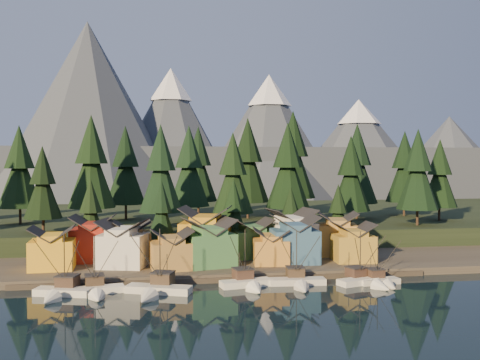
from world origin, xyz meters
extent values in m
plane|color=black|center=(0.00, 0.00, 0.00)|extent=(500.00, 500.00, 0.00)
cube|color=#3B342B|center=(0.00, 40.00, 0.75)|extent=(400.00, 50.00, 1.50)
cube|color=black|center=(0.00, 90.00, 3.00)|extent=(420.00, 100.00, 6.00)
cube|color=#41392E|center=(0.00, 16.50, 0.50)|extent=(80.00, 4.00, 1.00)
cube|color=#4A515F|center=(0.00, 240.00, 15.00)|extent=(560.00, 160.00, 30.00)
cone|color=#4A515F|center=(-45.00, 180.00, 45.00)|extent=(100.00, 100.00, 90.00)
cone|color=#4A515F|center=(-5.00, 198.00, 36.00)|extent=(80.00, 80.00, 72.00)
cone|color=white|center=(-5.00, 198.00, 63.36)|extent=(22.40, 22.40, 17.28)
cone|color=#4A515F|center=(45.00, 186.00, 34.00)|extent=(84.00, 84.00, 68.00)
cone|color=white|center=(45.00, 186.00, 59.84)|extent=(23.52, 23.52, 16.32)
cone|color=#4A515F|center=(100.00, 202.00, 29.00)|extent=(92.00, 92.00, 58.00)
cone|color=white|center=(100.00, 202.00, 51.04)|extent=(25.76, 25.76, 13.92)
cone|color=#4A515F|center=(160.00, 210.00, 25.00)|extent=(88.00, 88.00, 50.00)
cube|color=silver|center=(-29.23, 9.71, 0.37)|extent=(10.22, 5.67, 1.69)
cone|color=silver|center=(-30.66, 4.56, 0.37)|extent=(3.95, 4.05, 3.17)
cube|color=black|center=(-29.23, 9.71, -0.26)|extent=(10.46, 5.78, 0.37)
cube|color=#412E22|center=(-28.75, 11.42, 2.01)|extent=(4.11, 3.96, 1.90)
cube|color=#292727|center=(-28.75, 11.42, 3.07)|extent=(4.37, 4.22, 0.21)
cylinder|color=black|center=(-29.07, 10.28, 5.92)|extent=(0.19, 0.19, 9.51)
cylinder|color=black|center=(-28.21, 13.36, 3.49)|extent=(0.15, 0.15, 4.65)
cube|color=white|center=(-23.92, 10.33, 0.35)|extent=(10.29, 4.65, 1.58)
cone|color=white|center=(-22.97, 4.97, 0.35)|extent=(3.51, 3.85, 2.97)
cube|color=black|center=(-23.92, 10.33, -0.25)|extent=(10.54, 4.74, 0.35)
cube|color=#483626|center=(-24.24, 12.12, 1.88)|extent=(3.63, 3.47, 1.78)
cube|color=#292727|center=(-24.24, 12.12, 2.87)|extent=(3.86, 3.70, 0.20)
cylinder|color=black|center=(-24.03, 10.93, 5.54)|extent=(0.18, 0.18, 8.90)
cylinder|color=black|center=(-24.60, 14.15, 3.26)|extent=(0.14, 0.14, 4.35)
cube|color=beige|center=(-12.89, 8.76, 0.39)|extent=(11.95, 7.11, 1.78)
cone|color=beige|center=(-15.08, 2.84, 0.39)|extent=(4.49, 4.84, 3.33)
cube|color=black|center=(-12.89, 8.76, -0.28)|extent=(12.23, 7.26, 0.39)
cube|color=#433324|center=(-12.16, 10.74, 2.11)|extent=(4.49, 4.36, 2.00)
cube|color=#292727|center=(-12.16, 10.74, 3.22)|extent=(4.78, 4.65, 0.22)
cylinder|color=black|center=(-12.65, 9.42, 6.22)|extent=(0.20, 0.20, 10.00)
cylinder|color=black|center=(-11.33, 12.98, 3.67)|extent=(0.16, 0.16, 4.89)
cube|color=white|center=(3.11, 11.12, 0.36)|extent=(10.02, 4.89, 1.66)
cone|color=white|center=(4.12, 5.95, 0.36)|extent=(3.69, 3.81, 3.12)
cube|color=black|center=(3.11, 11.12, -0.26)|extent=(10.26, 4.99, 0.36)
cube|color=#4B3328|center=(2.78, 12.85, 1.98)|extent=(3.86, 3.70, 1.87)
cube|color=#292727|center=(2.78, 12.85, 3.02)|extent=(4.11, 3.94, 0.21)
cylinder|color=black|center=(3.00, 11.70, 5.83)|extent=(0.19, 0.19, 9.36)
cylinder|color=black|center=(2.40, 14.80, 3.43)|extent=(0.15, 0.15, 4.58)
cube|color=beige|center=(12.87, 11.22, 0.35)|extent=(10.72, 3.70, 1.59)
cone|color=beige|center=(12.47, 5.45, 0.35)|extent=(3.23, 3.79, 2.99)
cube|color=black|center=(12.87, 11.22, -0.25)|extent=(10.98, 3.77, 0.35)
cube|color=#473626|center=(13.00, 13.14, 1.89)|extent=(3.38, 3.20, 1.79)
cube|color=#292727|center=(13.00, 13.14, 2.89)|extent=(3.60, 3.41, 0.20)
cylinder|color=black|center=(12.91, 11.86, 5.58)|extent=(0.18, 0.18, 8.96)
cylinder|color=black|center=(13.15, 15.32, 3.29)|extent=(0.14, 0.14, 4.38)
cube|color=silver|center=(25.18, 9.80, 0.34)|extent=(10.54, 6.02, 1.56)
cone|color=silver|center=(26.96, 4.54, 0.34)|extent=(3.88, 4.22, 2.93)
cube|color=black|center=(25.18, 9.80, -0.24)|extent=(10.79, 6.15, 0.34)
cube|color=#442F24|center=(24.59, 11.56, 1.86)|extent=(3.90, 3.78, 1.76)
cube|color=#292727|center=(24.59, 11.56, 2.83)|extent=(4.15, 4.02, 0.20)
cylinder|color=black|center=(24.98, 10.39, 5.47)|extent=(0.18, 0.18, 8.79)
cylinder|color=black|center=(23.91, 13.55, 3.22)|extent=(0.14, 0.14, 4.30)
cube|color=beige|center=(28.25, 9.22, 0.31)|extent=(8.08, 3.64, 1.42)
cone|color=beige|center=(28.79, 4.98, 0.31)|extent=(2.98, 2.98, 2.66)
cube|color=black|center=(28.25, 9.22, -0.22)|extent=(8.27, 3.71, 0.31)
cube|color=#463125|center=(28.07, 10.64, 1.69)|extent=(3.16, 3.00, 1.60)
cube|color=#292727|center=(28.07, 10.64, 2.58)|extent=(3.36, 3.20, 0.18)
cylinder|color=black|center=(28.19, 9.69, 4.97)|extent=(0.16, 0.16, 7.99)
cylinder|color=black|center=(27.86, 12.24, 2.93)|extent=(0.12, 0.12, 3.91)
cube|color=yellow|center=(-33.91, 25.79, 4.43)|extent=(8.90, 7.89, 5.86)
cube|color=yellow|center=(-33.91, 25.79, 7.95)|extent=(5.06, 7.54, 1.20)
cube|color=silver|center=(-20.03, 26.16, 4.86)|extent=(11.03, 10.28, 6.72)
cube|color=silver|center=(-20.03, 26.16, 8.86)|extent=(6.93, 9.10, 1.31)
cube|color=#A57B3A|center=(-10.25, 22.34, 4.21)|extent=(8.97, 8.50, 5.42)
cube|color=#A57B3A|center=(-10.25, 22.34, 7.48)|extent=(5.32, 7.91, 1.14)
cube|color=#447D46|center=(-2.43, 24.14, 4.89)|extent=(11.24, 10.40, 6.77)
cube|color=#447D46|center=(-2.43, 24.14, 8.93)|extent=(7.00, 9.27, 1.35)
cube|color=#C18431|center=(10.65, 24.33, 4.08)|extent=(8.01, 8.01, 5.16)
cube|color=#C18431|center=(10.65, 24.33, 7.16)|extent=(4.77, 7.50, 1.02)
cube|color=#345B7C|center=(15.99, 24.89, 5.02)|extent=(9.80, 8.34, 7.04)
cube|color=#345B7C|center=(15.99, 24.89, 9.20)|extent=(5.50, 8.04, 1.34)
cube|color=#B48A2E|center=(28.86, 24.25, 4.36)|extent=(8.77, 7.80, 5.71)
cube|color=#B48A2E|center=(28.86, 24.25, 7.78)|extent=(5.03, 7.41, 1.17)
cube|color=maroon|center=(-26.71, 33.47, 5.03)|extent=(9.45, 8.48, 7.07)
cube|color=maroon|center=(-26.71, 33.47, 9.19)|extent=(5.35, 8.14, 1.28)
cube|color=olive|center=(-18.42, 31.30, 4.70)|extent=(8.30, 7.84, 6.40)
cube|color=olive|center=(-18.42, 31.30, 8.44)|extent=(4.76, 7.48, 1.11)
cube|color=#C88B1C|center=(-2.38, 32.68, 5.55)|extent=(12.72, 11.55, 8.09)
cube|color=#C88B1C|center=(-2.38, 32.68, 10.34)|extent=(7.97, 10.18, 1.52)
cube|color=#3D713D|center=(8.13, 32.31, 4.52)|extent=(9.22, 7.86, 6.04)
cube|color=#3D713D|center=(8.13, 32.31, 8.13)|extent=(5.37, 7.34, 1.20)
cube|color=silver|center=(17.40, 32.94, 5.31)|extent=(10.87, 9.93, 7.62)
cube|color=silver|center=(17.40, 32.94, 9.79)|extent=(6.47, 9.18, 1.38)
cube|color=#A77D3B|center=(28.03, 32.10, 5.07)|extent=(10.40, 9.99, 7.13)
cube|color=#A77D3B|center=(28.03, 32.10, 9.23)|extent=(6.52, 8.94, 1.23)
cylinder|color=#332319|center=(-50.00, 68.00, 8.38)|extent=(0.70, 0.70, 4.76)
cone|color=black|center=(-50.00, 68.00, 18.70)|extent=(11.64, 11.64, 16.41)
cone|color=black|center=(-50.00, 68.00, 27.17)|extent=(7.94, 7.94, 11.91)
cylinder|color=#332319|center=(-40.00, 48.00, 7.83)|extent=(0.70, 0.70, 3.67)
cone|color=black|center=(-40.00, 48.00, 15.79)|extent=(8.97, 8.97, 12.64)
cone|color=black|center=(-40.00, 48.00, 22.31)|extent=(6.12, 6.12, 9.17)
cylinder|color=#332319|center=(-30.00, 60.00, 8.59)|extent=(0.70, 0.70, 5.18)
cone|color=black|center=(-30.00, 60.00, 19.82)|extent=(12.67, 12.67, 17.85)
cone|color=black|center=(-30.00, 60.00, 29.04)|extent=(8.64, 8.64, 12.96)
cylinder|color=#332319|center=(-22.00, 75.00, 8.43)|extent=(0.70, 0.70, 4.86)
cone|color=black|center=(-22.00, 75.00, 18.96)|extent=(11.88, 11.88, 16.74)
cone|color=black|center=(-22.00, 75.00, 27.61)|extent=(8.10, 8.10, 12.15)
cylinder|color=#332319|center=(-12.00, 50.00, 8.33)|extent=(0.70, 0.70, 4.65)
cone|color=black|center=(-12.00, 50.00, 18.41)|extent=(11.37, 11.37, 16.02)
cone|color=black|center=(-12.00, 50.00, 26.68)|extent=(7.75, 7.75, 11.63)
cylinder|color=#332319|center=(-4.00, 65.00, 8.40)|extent=(0.70, 0.70, 4.80)
cone|color=black|center=(-4.00, 65.00, 18.80)|extent=(11.73, 11.73, 16.54)
cone|color=black|center=(-4.00, 65.00, 27.34)|extent=(8.00, 8.00, 12.00)
cylinder|color=#332319|center=(6.00, 48.00, 8.16)|extent=(0.70, 0.70, 4.31)
cone|color=black|center=(6.00, 48.00, 17.49)|extent=(10.54, 10.54, 14.85)
cone|color=black|center=(6.00, 48.00, 25.16)|extent=(7.18, 7.18, 10.78)
cylinder|color=#332319|center=(14.00, 72.00, 8.65)|extent=(0.70, 0.70, 5.30)
cone|color=black|center=(14.00, 72.00, 20.13)|extent=(12.96, 12.96, 18.26)
cone|color=black|center=(14.00, 72.00, 29.56)|extent=(8.83, 8.83, 13.25)
cylinder|color=#332319|center=(22.00, 55.00, 8.43)|extent=(0.70, 0.70, 4.85)
cone|color=black|center=(22.00, 55.00, 18.94)|extent=(11.86, 11.86, 16.71)
cone|color=black|center=(22.00, 55.00, 27.56)|extent=(8.08, 8.08, 12.13)
cylinder|color=#332319|center=(30.00, 80.00, 8.92)|extent=(0.70, 0.70, 5.84)
cone|color=black|center=(30.00, 80.00, 21.58)|extent=(14.28, 14.28, 20.13)
cone|color=black|center=(30.00, 80.00, 31.97)|extent=(9.74, 9.74, 14.61)
cylinder|color=#332319|center=(38.00, 50.00, 8.11)|extent=(0.70, 0.70, 4.22)
cone|color=black|center=(38.00, 50.00, 17.25)|extent=(10.31, 10.31, 14.53)
cone|color=black|center=(38.00, 50.00, 24.75)|extent=(7.03, 7.03, 10.55)
cylinder|color=#332319|center=(46.00, 66.00, 8.50)|extent=(0.70, 0.70, 4.99)
cone|color=black|center=(46.00, 66.00, 19.31)|extent=(12.20, 12.20, 17.20)
cone|color=black|center=(46.00, 66.00, 28.19)|extent=(8.32, 8.32, 12.48)
cylinder|color=#332319|center=(56.00, 48.00, 8.28)|extent=(0.70, 0.70, 4.55)
cone|color=black|center=(56.00, 48.00, 18.14)|extent=(11.13, 11.13, 15.68)
cone|color=black|center=(56.00, 48.00, 26.23)|extent=(7.59, 7.59, 11.38)
cylinder|color=#332319|center=(64.00, 72.00, 8.35)|extent=(0.70, 0.70, 4.70)
cone|color=black|center=(64.00, 72.00, 18.53)|extent=(11.48, 11.48, 16.18)
cone|color=black|center=(64.00, 72.00, 26.88)|extent=(7.83, 7.83, 11.75)
cylinder|color=#332319|center=(0.00, 82.00, 8.47)|extent=(0.70, 0.70, 4.95)
cone|color=black|center=(0.00, 82.00, 19.19)|extent=(12.09, 12.09, 17.04)
cone|color=black|center=(0.00, 82.00, 27.99)|extent=(8.25, 8.25, 12.37)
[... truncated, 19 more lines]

